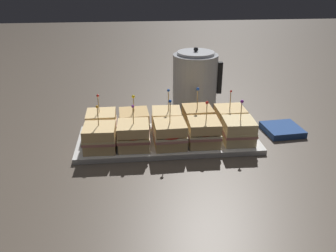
{
  "coord_description": "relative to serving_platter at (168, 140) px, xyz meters",
  "views": [
    {
      "loc": [
        -0.12,
        -1.13,
        0.58
      ],
      "look_at": [
        0.0,
        0.0,
        0.06
      ],
      "focal_mm": 38.0,
      "sensor_mm": 36.0,
      "label": 1
    }
  ],
  "objects": [
    {
      "name": "kettle_steel",
      "position": [
        0.15,
        0.35,
        0.11
      ],
      "size": [
        0.22,
        0.19,
        0.27
      ],
      "color": "#B7BABF",
      "rests_on": "ground_plane"
    },
    {
      "name": "sandwich_back_left",
      "position": [
        -0.12,
        0.06,
        0.05
      ],
      "size": [
        0.11,
        0.11,
        0.15
      ],
      "color": "tan",
      "rests_on": "serving_platter"
    },
    {
      "name": "sandwich_front_far_left",
      "position": [
        -0.23,
        -0.06,
        0.05
      ],
      "size": [
        0.11,
        0.11,
        0.15
      ],
      "color": "#DBB77A",
      "rests_on": "serving_platter"
    },
    {
      "name": "sandwich_front_far_right",
      "position": [
        0.24,
        -0.06,
        0.05
      ],
      "size": [
        0.11,
        0.11,
        0.16
      ],
      "color": "beige",
      "rests_on": "serving_platter"
    },
    {
      "name": "napkin_stack",
      "position": [
        0.44,
        0.04,
        0.0
      ],
      "size": [
        0.14,
        0.14,
        0.02
      ],
      "color": "navy",
      "rests_on": "ground_plane"
    },
    {
      "name": "sandwich_front_right",
      "position": [
        0.12,
        -0.06,
        0.05
      ],
      "size": [
        0.11,
        0.11,
        0.15
      ],
      "color": "#DBB77A",
      "rests_on": "serving_platter"
    },
    {
      "name": "sandwich_front_center",
      "position": [
        -0.0,
        -0.06,
        0.05
      ],
      "size": [
        0.11,
        0.11,
        0.17
      ],
      "color": "#DBB77A",
      "rests_on": "serving_platter"
    },
    {
      "name": "serving_platter",
      "position": [
        0.0,
        0.0,
        0.0
      ],
      "size": [
        0.64,
        0.26,
        0.02
      ],
      "color": "silver",
      "rests_on": "ground_plane"
    },
    {
      "name": "sandwich_front_left",
      "position": [
        -0.12,
        -0.06,
        0.05
      ],
      "size": [
        0.11,
        0.11,
        0.15
      ],
      "color": "#DBB77A",
      "rests_on": "serving_platter"
    },
    {
      "name": "sandwich_back_right",
      "position": [
        0.12,
        0.06,
        0.05
      ],
      "size": [
        0.11,
        0.11,
        0.17
      ],
      "color": "tan",
      "rests_on": "serving_platter"
    },
    {
      "name": "ground_plane",
      "position": [
        0.0,
        0.0,
        -0.01
      ],
      "size": [
        6.0,
        6.0,
        0.0
      ],
      "primitive_type": "plane",
      "color": "#4C4238"
    },
    {
      "name": "sandwich_back_center",
      "position": [
        0.0,
        0.06,
        0.05
      ],
      "size": [
        0.11,
        0.11,
        0.17
      ],
      "color": "#DBB77A",
      "rests_on": "serving_platter"
    },
    {
      "name": "sandwich_back_far_right",
      "position": [
        0.24,
        0.06,
        0.05
      ],
      "size": [
        0.11,
        0.11,
        0.15
      ],
      "color": "#DBB77A",
      "rests_on": "serving_platter"
    },
    {
      "name": "sandwich_back_far_left",
      "position": [
        -0.24,
        0.06,
        0.05
      ],
      "size": [
        0.11,
        0.11,
        0.15
      ],
      "color": "#DBB77A",
      "rests_on": "serving_platter"
    }
  ]
}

